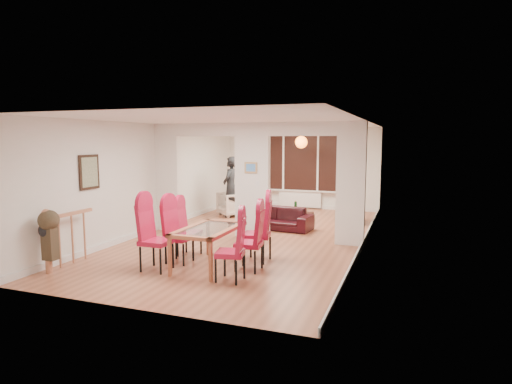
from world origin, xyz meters
The scene contains 24 objects.
floor centered at (0.00, 0.00, 0.00)m, with size 5.00×9.00×0.01m, color #A25E41.
room_walls centered at (0.00, 0.00, 1.30)m, with size 5.00×9.00×2.60m, color silver, non-canonical shape.
divider_wall centered at (0.00, 0.00, 1.30)m, with size 5.00×0.18×2.60m, color white.
bay_window_blinds centered at (0.00, 4.44, 1.50)m, with size 3.00×0.08×1.80m, color black.
radiator centered at (0.00, 4.40, 0.30)m, with size 1.40×0.08×0.50m, color white.
pendant_light centered at (0.30, 3.30, 2.15)m, with size 0.36×0.36×0.36m, color orange.
stair_newel centered at (-2.25, -3.20, 0.55)m, with size 0.40×1.20×1.10m, color #B37252, non-canonical shape.
wall_poster centered at (-2.47, -2.40, 1.60)m, with size 0.04×0.52×0.67m, color gray.
pillar_photo centered at (0.00, -0.10, 1.60)m, with size 0.30×0.03×0.25m, color #4C8CD8.
dining_table centered at (0.11, -2.45, 0.35)m, with size 0.84×1.49×0.70m, color #9D573A, non-canonical shape.
dining_chair_la centered at (-0.65, -2.93, 0.59)m, with size 0.47×0.47×1.18m, color #A61132, non-canonical shape.
dining_chair_lb centered at (-0.52, -2.39, 0.55)m, with size 0.44×0.44×1.10m, color #A61132, non-canonical shape.
dining_chair_lc centered at (-0.59, -1.90, 0.51)m, with size 0.41×0.41×1.02m, color #A61132, non-canonical shape.
dining_chair_ra centered at (0.75, -3.01, 0.53)m, with size 0.42×0.42×1.06m, color #A61132, non-canonical shape.
dining_chair_rb centered at (0.83, -2.40, 0.54)m, with size 0.43×0.43×1.08m, color #A61132, non-canonical shape.
dining_chair_rc centered at (0.77, -1.83, 0.58)m, with size 0.46×0.46×1.16m, color #A61132, non-canonical shape.
sofa centered at (0.20, 1.07, 0.27)m, with size 1.86×0.73×0.54m, color black.
armchair centered at (-1.51, 2.37, 0.35)m, with size 0.74×0.76×0.70m, color beige.
person centered at (-1.48, 2.18, 0.87)m, with size 0.42×0.64×1.75m, color black.
television centered at (2.00, 2.58, 0.26)m, with size 0.12×0.92×0.53m, color black.
coffee_table centered at (0.38, 2.27, 0.12)m, with size 1.01×0.50×0.23m, color black, non-canonical shape.
bottle centered at (0.39, 2.37, 0.38)m, with size 0.08×0.08×0.30m, color #143F19.
bowl centered at (0.53, 2.32, 0.26)m, with size 0.21×0.21×0.05m, color black.
shoes centered at (0.24, -0.34, 0.05)m, with size 0.24×0.26×0.10m, color black, non-canonical shape.
Camera 1 is at (3.38, -9.03, 2.22)m, focal length 30.00 mm.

